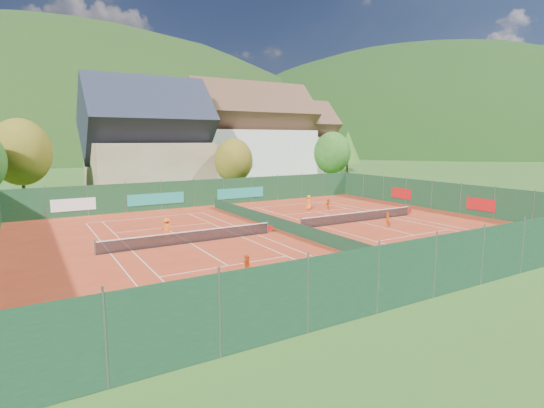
{
  "coord_description": "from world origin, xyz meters",
  "views": [
    {
      "loc": [
        -18.13,
        -28.56,
        7.36
      ],
      "look_at": [
        0.0,
        2.0,
        2.0
      ],
      "focal_mm": 28.0,
      "sensor_mm": 36.0,
      "label": 1
    }
  ],
  "objects": [
    {
      "name": "tennis_net_right",
      "position": [
        8.15,
        0.0,
        0.51
      ],
      "size": [
        13.3,
        0.1,
        1.02
      ],
      "color": "#59595B",
      "rests_on": "ground"
    },
    {
      "name": "tennis_net_left",
      "position": [
        -7.85,
        0.0,
        0.51
      ],
      "size": [
        13.3,
        0.1,
        1.02
      ],
      "color": "#59595B",
      "rests_on": "ground"
    },
    {
      "name": "hotel_block_b",
      "position": [
        30.0,
        44.0,
        6.62
      ],
      "size": [
        17.28,
        10.0,
        15.5
      ],
      "color": "silver",
      "rests_on": "ground"
    },
    {
      "name": "tree_east_back",
      "position": [
        26.0,
        40.0,
        6.74
      ],
      "size": [
        7.15,
        7.15,
        10.86
      ],
      "color": "#472919",
      "rests_on": "ground"
    },
    {
      "name": "tree_east_front",
      "position": [
        24.0,
        24.0,
        5.39
      ],
      "size": [
        5.72,
        5.72,
        8.69
      ],
      "color": "#442A18",
      "rests_on": "ground"
    },
    {
      "name": "player_right_near",
      "position": [
        8.44,
        -3.11,
        0.66
      ],
      "size": [
        0.68,
        0.83,
        1.33
      ],
      "primitive_type": "imported",
      "rotation": [
        0.0,
        0.0,
        1.03
      ],
      "color": "orange",
      "rests_on": "ground"
    },
    {
      "name": "ground",
      "position": [
        0.0,
        0.0,
        -0.02
      ],
      "size": [
        600.0,
        600.0,
        0.0
      ],
      "primitive_type": "plane",
      "color": "#285219",
      "rests_on": "ground"
    },
    {
      "name": "player_right_far_a",
      "position": [
        8.04,
        7.87,
        0.79
      ],
      "size": [
        0.88,
        0.7,
        1.57
      ],
      "primitive_type": "imported",
      "rotation": [
        0.0,
        0.0,
        3.43
      ],
      "color": "orange",
      "rests_on": "ground"
    },
    {
      "name": "fence_north",
      "position": [
        -0.46,
        15.99,
        1.47
      ],
      "size": [
        40.0,
        0.1,
        3.0
      ],
      "color": "#14381D",
      "rests_on": "ground"
    },
    {
      "name": "tree_center",
      "position": [
        6.0,
        22.0,
        4.72
      ],
      "size": [
        5.01,
        5.01,
        7.6
      ],
      "color": "#442718",
      "rests_on": "ground"
    },
    {
      "name": "clay_pad",
      "position": [
        0.0,
        0.0,
        0.01
      ],
      "size": [
        40.0,
        32.0,
        0.01
      ],
      "primitive_type": "cube",
      "color": "#A83118",
      "rests_on": "ground"
    },
    {
      "name": "chalet",
      "position": [
        -3.0,
        30.0,
        6.62
      ],
      "size": [
        16.2,
        12.0,
        16.0
      ],
      "color": "tan",
      "rests_on": "ground"
    },
    {
      "name": "player_left_mid",
      "position": [
        -8.23,
        -9.38,
        0.7
      ],
      "size": [
        0.76,
        0.64,
        1.41
      ],
      "primitive_type": "imported",
      "rotation": [
        0.0,
        0.0,
        -0.17
      ],
      "color": "#CC4512",
      "rests_on": "ground"
    },
    {
      "name": "hotel_block_a",
      "position": [
        16.0,
        36.0,
        7.38
      ],
      "size": [
        21.6,
        11.0,
        17.25
      ],
      "color": "silver",
      "rests_on": "ground"
    },
    {
      "name": "fence_east",
      "position": [
        20.0,
        0.05,
        1.48
      ],
      "size": [
        0.09,
        32.0,
        3.0
      ],
      "color": "#14391F",
      "rests_on": "ground"
    },
    {
      "name": "player_right_far_b",
      "position": [
        9.79,
        6.81,
        0.62
      ],
      "size": [
        1.18,
        0.83,
        1.23
      ],
      "primitive_type": "imported",
      "rotation": [
        0.0,
        0.0,
        3.6
      ],
      "color": "orange",
      "rests_on": "ground"
    },
    {
      "name": "court_markings_left",
      "position": [
        -8.0,
        0.0,
        0.01
      ],
      "size": [
        11.03,
        23.83,
        0.0
      ],
      "color": "white",
      "rests_on": "ground"
    },
    {
      "name": "tree_west_mid",
      "position": [
        -18.0,
        26.0,
        6.07
      ],
      "size": [
        6.44,
        6.44,
        9.78
      ],
      "color": "#432917",
      "rests_on": "ground"
    },
    {
      "name": "mountain_backdrop",
      "position": [
        28.54,
        233.48,
        -39.64
      ],
      "size": [
        820.0,
        530.0,
        242.0
      ],
      "color": "black",
      "rests_on": "ground"
    },
    {
      "name": "fence_south",
      "position": [
        0.0,
        -16.0,
        1.5
      ],
      "size": [
        40.0,
        0.04,
        3.0
      ],
      "color": "#12321F",
      "rests_on": "ground"
    },
    {
      "name": "court_markings_right",
      "position": [
        8.0,
        0.0,
        0.01
      ],
      "size": [
        11.03,
        23.83,
        0.0
      ],
      "color": "white",
      "rests_on": "ground"
    },
    {
      "name": "court_divider",
      "position": [
        0.0,
        0.0,
        0.5
      ],
      "size": [
        0.03,
        28.8,
        1.0
      ],
      "color": "#12331F",
      "rests_on": "ground"
    },
    {
      "name": "loose_ball_0",
      "position": [
        -8.1,
        -5.22,
        0.03
      ],
      "size": [
        0.07,
        0.07,
        0.07
      ],
      "primitive_type": "sphere",
      "color": "#CCD833",
      "rests_on": "ground"
    },
    {
      "name": "player_left_far",
      "position": [
        -8.96,
        2.41,
        0.79
      ],
      "size": [
        1.17,
        0.94,
        1.58
      ],
      "primitive_type": "imported",
      "rotation": [
        0.0,
        0.0,
        2.74
      ],
      "color": "orange",
      "rests_on": "ground"
    },
    {
      "name": "player_left_near",
      "position": [
        -7.96,
        -11.47,
        0.67
      ],
      "size": [
        0.59,
        0.55,
        1.35
      ],
      "primitive_type": "imported",
      "rotation": [
        0.0,
        0.0,
        0.64
      ],
      "color": "#FE5816",
      "rests_on": "ground"
    },
    {
      "name": "tree_east_mid",
      "position": [
        34.0,
        32.0,
        6.06
      ],
      "size": [
        5.04,
        5.04,
        9.0
      ],
      "color": "#402D17",
      "rests_on": "ground"
    },
    {
      "name": "ball_hopper",
      "position": [
        10.8,
        -11.7,
        0.56
      ],
      "size": [
        0.34,
        0.34,
        0.8
      ],
      "color": "slate",
      "rests_on": "ground"
    },
    {
      "name": "loose_ball_1",
      "position": [
        3.41,
        -8.94,
        0.03
      ],
      "size": [
        0.07,
        0.07,
        0.07
      ],
      "primitive_type": "sphere",
      "color": "#CCD833",
      "rests_on": "ground"
    }
  ]
}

